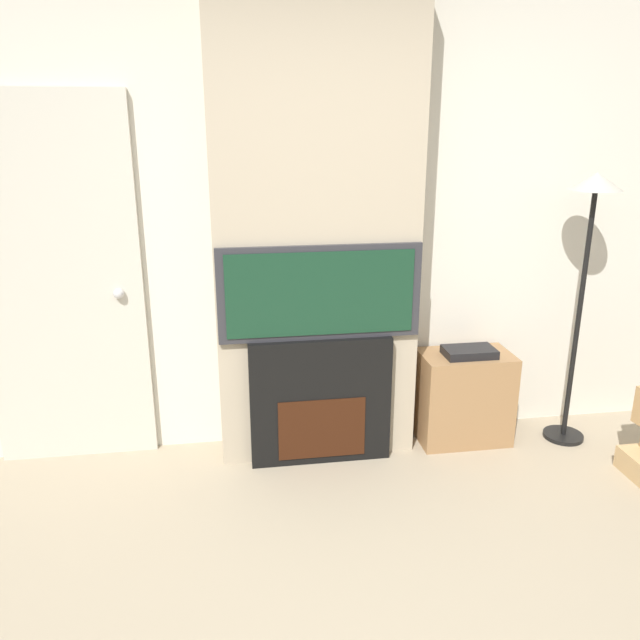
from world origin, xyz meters
The scene contains 7 objects.
wall_back centered at (0.00, 2.03, 1.35)m, with size 6.00×0.06×2.70m.
chimney_breast centered at (0.00, 1.86, 1.35)m, with size 1.13×0.29×2.70m.
fireplace centered at (0.00, 1.71, 0.37)m, with size 0.80×0.15×0.75m.
television centered at (0.00, 1.71, 1.01)m, with size 1.11×0.07×0.52m.
floor_lamp centered at (1.55, 1.72, 1.28)m, with size 0.29×0.29×1.63m.
media_stand centered at (0.91, 1.81, 0.29)m, with size 0.55×0.33×0.61m.
entry_door centered at (-1.40, 1.97, 1.03)m, with size 0.88×0.09×2.06m.
Camera 1 is at (-0.50, -1.52, 1.89)m, focal length 35.00 mm.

